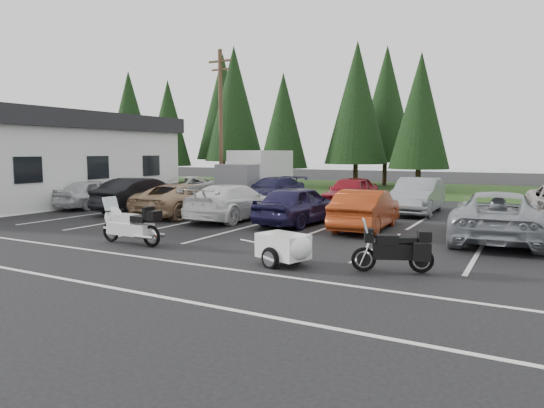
{
  "coord_description": "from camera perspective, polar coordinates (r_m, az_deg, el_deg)",
  "views": [
    {
      "loc": [
        7.19,
        -13.0,
        2.79
      ],
      "look_at": [
        0.39,
        -0.5,
        1.27
      ],
      "focal_mm": 32.0,
      "sensor_mm": 36.0,
      "label": 1
    }
  ],
  "objects": [
    {
      "name": "ground",
      "position": [
        15.11,
        -0.4,
        -4.54
      ],
      "size": [
        120.0,
        120.0,
        0.0
      ],
      "primitive_type": "plane",
      "color": "black",
      "rests_on": "ground"
    },
    {
      "name": "grass_strip",
      "position": [
        37.79,
        17.5,
        1.6
      ],
      "size": [
        80.0,
        16.0,
        0.01
      ],
      "primitive_type": "cube",
      "color": "#1E3B12",
      "rests_on": "ground"
    },
    {
      "name": "lake_water",
      "position": [
        68.13,
        25.87,
        3.15
      ],
      "size": [
        70.0,
        50.0,
        0.02
      ],
      "primitive_type": "cube",
      "color": "gray",
      "rests_on": "ground"
    },
    {
      "name": "building",
      "position": [
        30.39,
        -27.56,
        4.78
      ],
      "size": [
        10.6,
        15.6,
        4.9
      ],
      "primitive_type": null,
      "color": "white",
      "rests_on": "ground"
    },
    {
      "name": "utility_pole",
      "position": [
        30.4,
        -6.05,
        9.67
      ],
      "size": [
        1.6,
        0.26,
        9.0
      ],
      "color": "#473321",
      "rests_on": "ground"
    },
    {
      "name": "box_truck",
      "position": [
        29.71,
        -2.25,
        3.52
      ],
      "size": [
        2.4,
        5.6,
        2.9
      ],
      "primitive_type": null,
      "color": "silver",
      "rests_on": "ground"
    },
    {
      "name": "stall_markings",
      "position": [
        16.86,
        2.89,
        -3.42
      ],
      "size": [
        32.0,
        16.0,
        0.01
      ],
      "primitive_type": "cube",
      "color": "silver",
      "rests_on": "ground"
    },
    {
      "name": "conifer_0",
      "position": [
        50.1,
        -16.42,
        9.8
      ],
      "size": [
        4.58,
        4.58,
        10.66
      ],
      "color": "#332316",
      "rests_on": "ground"
    },
    {
      "name": "conifer_1",
      "position": [
        45.03,
        -12.09,
        9.28
      ],
      "size": [
        3.96,
        3.96,
        9.22
      ],
      "color": "#332316",
      "rests_on": "ground"
    },
    {
      "name": "conifer_2",
      "position": [
        42.85,
        -4.47,
        11.66
      ],
      "size": [
        5.1,
        5.1,
        11.89
      ],
      "color": "#332316",
      "rests_on": "ground"
    },
    {
      "name": "conifer_3",
      "position": [
        38.76,
        1.34,
        9.77
      ],
      "size": [
        3.87,
        3.87,
        9.02
      ],
      "color": "#332316",
      "rests_on": "ground"
    },
    {
      "name": "conifer_4",
      "position": [
        38.09,
        9.94,
        11.65
      ],
      "size": [
        4.8,
        4.8,
        11.17
      ],
      "color": "#332316",
      "rests_on": "ground"
    },
    {
      "name": "conifer_5",
      "position": [
        35.45,
        17.03,
        10.44
      ],
      "size": [
        4.14,
        4.14,
        9.63
      ],
      "color": "#332316",
      "rests_on": "ground"
    },
    {
      "name": "conifer_back_a",
      "position": [
        48.56,
        -5.76,
        11.28
      ],
      "size": [
        5.28,
        5.28,
        12.3
      ],
      "color": "#332316",
      "rests_on": "ground"
    },
    {
      "name": "conifer_back_b",
      "position": [
        42.2,
        13.29,
        11.36
      ],
      "size": [
        4.97,
        4.97,
        11.58
      ],
      "color": "#332316",
      "rests_on": "ground"
    },
    {
      "name": "car_near_0",
      "position": [
        25.89,
        -19.9,
        1.19
      ],
      "size": [
        1.82,
        4.35,
        1.47
      ],
      "primitive_type": "imported",
      "rotation": [
        0.0,
        0.0,
        3.12
      ],
      "color": "silver",
      "rests_on": "ground"
    },
    {
      "name": "car_near_1",
      "position": [
        23.42,
        -15.0,
        1.04
      ],
      "size": [
        1.71,
        4.89,
        1.61
      ],
      "primitive_type": "imported",
      "rotation": [
        0.0,
        0.0,
        3.14
      ],
      "color": "black",
      "rests_on": "ground"
    },
    {
      "name": "car_near_2",
      "position": [
        21.89,
        -10.32,
        0.56
      ],
      "size": [
        2.52,
        5.21,
        1.43
      ],
      "primitive_type": "imported",
      "rotation": [
        0.0,
        0.0,
        3.17
      ],
      "color": "tan",
      "rests_on": "ground"
    },
    {
      "name": "car_near_3",
      "position": [
        20.12,
        -4.51,
        0.24
      ],
      "size": [
        2.14,
        5.13,
        1.48
      ],
      "primitive_type": "imported",
      "rotation": [
        0.0,
        0.0,
        3.13
      ],
      "color": "white",
      "rests_on": "ground"
    },
    {
      "name": "car_near_4",
      "position": [
        18.8,
        3.17,
        -0.08
      ],
      "size": [
        2.23,
        4.66,
        1.54
      ],
      "primitive_type": "imported",
      "rotation": [
        0.0,
        0.0,
        3.05
      ],
      "color": "#1C193E",
      "rests_on": "ground"
    },
    {
      "name": "car_near_5",
      "position": [
        17.79,
        10.99,
        -0.65
      ],
      "size": [
        1.78,
        4.52,
        1.47
      ],
      "primitive_type": "imported",
      "rotation": [
        0.0,
        0.0,
        3.19
      ],
      "color": "#9E3614",
      "rests_on": "ground"
    },
    {
      "name": "car_near_6",
      "position": [
        16.87,
        25.01,
        -1.3
      ],
      "size": [
        2.93,
        5.79,
        1.57
      ],
      "primitive_type": "imported",
      "rotation": [
        0.0,
        0.0,
        3.2
      ],
      "color": "gray",
      "rests_on": "ground"
    },
    {
      "name": "car_far_0",
      "position": [
        29.42,
        -10.2,
        1.89
      ],
      "size": [
        2.72,
        5.08,
        1.36
      ],
      "primitive_type": "imported",
      "rotation": [
        0.0,
        0.0,
        -0.1
      ],
      "color": "silver",
      "rests_on": "ground"
    },
    {
      "name": "car_far_1",
      "position": [
        26.57,
        0.03,
        1.63
      ],
      "size": [
        2.41,
        5.08,
        1.43
      ],
      "primitive_type": "imported",
      "rotation": [
        0.0,
        0.0,
        -0.08
      ],
      "color": "#19173B",
      "rests_on": "ground"
    },
    {
      "name": "car_far_2",
      "position": [
        24.62,
        9.22,
        1.38
      ],
      "size": [
        1.91,
        4.69,
        1.59
      ],
      "primitive_type": "imported",
      "rotation": [
        0.0,
        0.0,
        -0.01
      ],
      "color": "maroon",
      "rests_on": "ground"
    },
    {
      "name": "car_far_3",
      "position": [
        23.13,
        16.76,
        0.94
      ],
      "size": [
        1.78,
        4.96,
        1.63
      ],
      "primitive_type": "imported",
      "rotation": [
        0.0,
        0.0,
        0.01
      ],
      "color": "gray",
      "rests_on": "ground"
    },
    {
      "name": "touring_motorcycle",
      "position": [
        15.27,
        -16.35,
        -1.93
      ],
      "size": [
        2.62,
        0.86,
        1.44
      ],
      "primitive_type": null,
      "rotation": [
        0.0,
        0.0,
        -0.02
      ],
      "color": "white",
      "rests_on": "ground"
    },
    {
      "name": "cargo_trailer",
      "position": [
        12.04,
        1.31,
        -5.35
      ],
      "size": [
        1.94,
        1.43,
        0.8
      ],
      "primitive_type": null,
      "rotation": [
        0.0,
        0.0,
        -0.29
      ],
      "color": "white",
      "rests_on": "ground"
    },
    {
      "name": "adventure_motorcycle",
      "position": [
        11.63,
        14.02,
        -4.75
      ],
      "size": [
        2.21,
        1.48,
        1.28
      ],
      "primitive_type": null,
      "rotation": [
        0.0,
        0.0,
        0.4
      ],
      "color": "black",
      "rests_on": "ground"
    }
  ]
}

